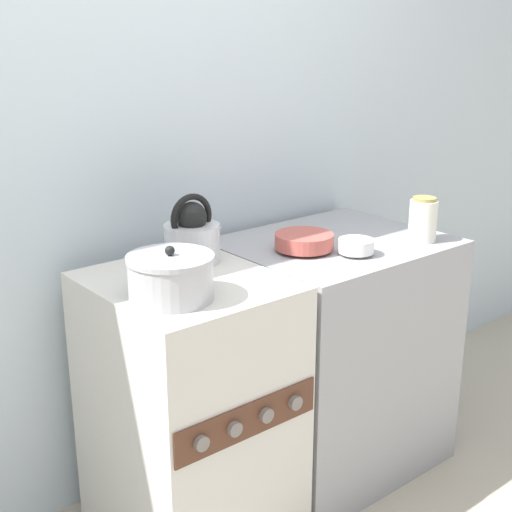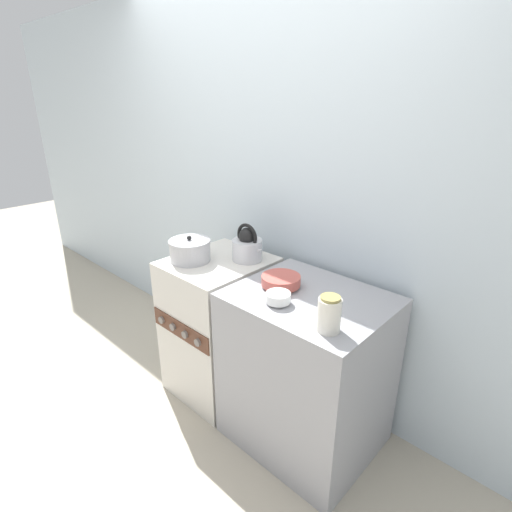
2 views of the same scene
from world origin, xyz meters
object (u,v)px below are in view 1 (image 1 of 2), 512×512
kettle (193,236)px  small_ceramic_bowl (356,246)px  stove (190,412)px  storage_jar (423,220)px  enamel_bowl (304,241)px  cooking_pot (171,277)px

kettle → small_ceramic_bowl: kettle is taller
stove → storage_jar: 1.05m
enamel_bowl → kettle: bearing=160.5°
enamel_bowl → storage_jar: storage_jar is taller
small_ceramic_bowl → storage_jar: storage_jar is taller
stove → storage_jar: size_ratio=5.61×
enamel_bowl → small_ceramic_bowl: bearing=-54.2°
stove → enamel_bowl: 0.68m
enamel_bowl → storage_jar: bearing=-23.7°
cooking_pot → kettle: bearing=45.2°
stove → kettle: (0.12, 0.13, 0.53)m
cooking_pot → small_ceramic_bowl: 0.71m
kettle → small_ceramic_bowl: (0.47, -0.28, -0.06)m
stove → enamel_bowl: (0.49, 0.00, 0.48)m
kettle → enamel_bowl: (0.37, -0.13, -0.06)m
stove → storage_jar: bearing=-11.2°
stove → storage_jar: (0.90, -0.18, 0.52)m
stove → small_ceramic_bowl: size_ratio=7.52×
cooking_pot → enamel_bowl: cooking_pot is taller
storage_jar → cooking_pot: bearing=176.1°
stove → enamel_bowl: bearing=0.2°
kettle → enamel_bowl: bearing=-19.5°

